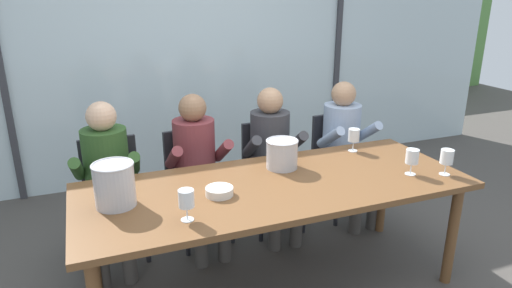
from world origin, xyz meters
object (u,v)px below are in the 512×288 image
(wine_glass_near_bucket, at_px, (186,200))
(chair_center, at_px, (270,166))
(chair_left_of_center, at_px, (195,176))
(wine_glass_by_right_taster, at_px, (447,158))
(dining_table, at_px, (276,193))
(person_olive_shirt, at_px, (107,175))
(person_pale_blue_shirt, at_px, (346,142))
(person_charcoal_jacket, at_px, (273,152))
(ice_bucket_primary, at_px, (114,184))
(person_maroon_top, at_px, (198,162))
(chair_near_curtain, at_px, (112,188))
(tasting_bowl, at_px, (219,191))
(ice_bucket_secondary, at_px, (282,153))
(wine_glass_by_left_taster, at_px, (354,136))
(wine_glass_center_pour, at_px, (412,158))
(chair_right_of_center, at_px, (338,156))

(wine_glass_near_bucket, bearing_deg, chair_center, 49.75)
(chair_left_of_center, distance_m, wine_glass_by_right_taster, 1.87)
(dining_table, xyz_separation_m, chair_center, (0.33, 0.87, -0.19))
(person_olive_shirt, bearing_deg, person_pale_blue_shirt, 4.05)
(dining_table, bearing_deg, chair_left_of_center, 108.91)
(person_olive_shirt, height_order, wine_glass_by_right_taster, person_olive_shirt)
(chair_center, height_order, person_charcoal_jacket, person_charcoal_jacket)
(ice_bucket_primary, xyz_separation_m, wine_glass_by_right_taster, (2.06, -0.33, -0.01))
(person_maroon_top, distance_m, person_charcoal_jacket, 0.62)
(dining_table, bearing_deg, person_maroon_top, 112.98)
(chair_near_curtain, height_order, person_maroon_top, person_maroon_top)
(chair_left_of_center, bearing_deg, chair_near_curtain, 172.63)
(person_pale_blue_shirt, relative_size, ice_bucket_primary, 4.73)
(chair_left_of_center, bearing_deg, dining_table, -78.50)
(ice_bucket_primary, bearing_deg, dining_table, -2.86)
(ice_bucket_primary, relative_size, tasting_bowl, 1.53)
(chair_near_curtain, distance_m, person_maroon_top, 0.67)
(dining_table, distance_m, person_maroon_top, 0.82)
(chair_center, bearing_deg, wine_glass_near_bucket, -129.68)
(person_maroon_top, bearing_deg, tasting_bowl, -96.54)
(ice_bucket_secondary, relative_size, wine_glass_by_right_taster, 1.28)
(chair_center, relative_size, wine_glass_by_left_taster, 5.07)
(wine_glass_by_right_taster, bearing_deg, chair_center, 123.64)
(wine_glass_near_bucket, relative_size, wine_glass_center_pour, 1.00)
(chair_near_curtain, xyz_separation_m, wine_glass_by_left_taster, (1.73, -0.57, 0.38))
(chair_right_of_center, distance_m, wine_glass_by_right_taster, 1.22)
(chair_near_curtain, distance_m, wine_glass_center_pour, 2.17)
(dining_table, relative_size, wine_glass_near_bucket, 14.20)
(person_charcoal_jacket, bearing_deg, ice_bucket_secondary, -102.81)
(person_pale_blue_shirt, height_order, tasting_bowl, person_pale_blue_shirt)
(chair_left_of_center, distance_m, chair_right_of_center, 1.31)
(person_olive_shirt, bearing_deg, wine_glass_by_right_taster, -22.42)
(person_pale_blue_shirt, xyz_separation_m, tasting_bowl, (-1.38, -0.79, 0.11))
(person_pale_blue_shirt, xyz_separation_m, wine_glass_center_pour, (-0.11, -0.94, 0.20))
(dining_table, relative_size, wine_glass_by_left_taster, 14.20)
(dining_table, bearing_deg, person_pale_blue_shirt, 37.22)
(tasting_bowl, bearing_deg, person_olive_shirt, 126.74)
(person_pale_blue_shirt, bearing_deg, wine_glass_by_left_taster, -119.35)
(dining_table, xyz_separation_m, chair_right_of_center, (1.00, 0.88, -0.19))
(wine_glass_center_pour, bearing_deg, person_olive_shirt, 153.10)
(dining_table, height_order, ice_bucket_secondary, ice_bucket_secondary)
(chair_near_curtain, relative_size, tasting_bowl, 5.30)
(wine_glass_center_pour, bearing_deg, dining_table, 167.76)
(chair_near_curtain, relative_size, chair_right_of_center, 1.00)
(chair_near_curtain, height_order, ice_bucket_secondary, ice_bucket_secondary)
(ice_bucket_primary, bearing_deg, chair_right_of_center, 22.96)
(dining_table, bearing_deg, wine_glass_by_left_taster, 23.34)
(chair_center, relative_size, tasting_bowl, 5.30)
(person_olive_shirt, bearing_deg, chair_left_of_center, 16.86)
(tasting_bowl, height_order, wine_glass_center_pour, wine_glass_center_pour)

